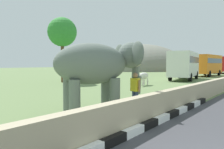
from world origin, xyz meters
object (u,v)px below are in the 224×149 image
(bus_orange, at_px, (207,64))
(bus_red, at_px, (224,64))
(elephant, at_px, (100,65))
(bus_white, at_px, (184,64))
(cow_near, at_px, (143,76))
(person_handler, at_px, (135,89))

(bus_orange, distance_m, bus_red, 13.02)
(elephant, xyz_separation_m, bus_white, (20.57, 4.04, 0.09))
(bus_red, height_order, cow_near, bus_red)
(person_handler, height_order, bus_orange, bus_orange)
(elephant, distance_m, person_handler, 1.98)
(bus_white, distance_m, bus_orange, 10.54)
(bus_white, distance_m, cow_near, 9.71)
(elephant, height_order, person_handler, elephant)
(elephant, bearing_deg, bus_red, 5.51)
(bus_white, distance_m, bus_red, 23.56)
(person_handler, bearing_deg, cow_near, 28.77)
(person_handler, bearing_deg, elephant, 150.08)
(bus_red, xyz_separation_m, cow_near, (-33.19, 0.12, -1.21))
(cow_near, bearing_deg, bus_red, -0.20)
(bus_white, bearing_deg, elephant, -168.90)
(elephant, xyz_separation_m, bus_orange, (31.11, 4.09, 0.09))
(elephant, relative_size, person_handler, 2.43)
(bus_red, bearing_deg, elephant, -174.49)
(bus_white, bearing_deg, person_handler, -165.71)
(bus_orange, bearing_deg, person_handler, -170.57)
(elephant, distance_m, bus_white, 20.96)
(elephant, bearing_deg, bus_white, 11.10)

